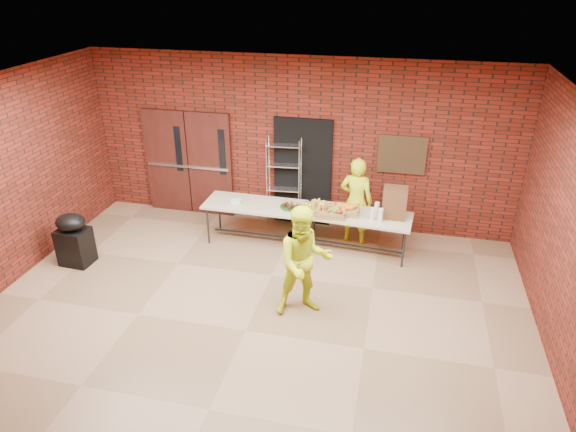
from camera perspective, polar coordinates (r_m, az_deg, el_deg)
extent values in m
cube|color=brown|center=(7.40, -4.71, -12.71)|extent=(8.00, 7.00, 0.04)
cube|color=silver|center=(5.92, -5.89, 12.39)|extent=(8.00, 7.00, 0.04)
cube|color=maroon|center=(9.64, 1.16, 8.08)|extent=(8.00, 0.04, 3.20)
cube|color=#421A13|center=(10.58, -13.22, 5.93)|extent=(0.88, 0.08, 2.10)
cube|color=#421A13|center=(10.23, -8.64, 5.62)|extent=(0.88, 0.08, 2.10)
cube|color=black|center=(10.33, -12.09, 7.30)|extent=(0.12, 0.02, 0.90)
cube|color=black|center=(9.99, -7.35, 7.02)|extent=(0.12, 0.02, 0.90)
cube|color=silver|center=(10.37, -11.07, 5.41)|extent=(1.70, 0.04, 0.05)
cube|color=black|center=(9.76, 1.64, 4.86)|extent=(1.10, 0.06, 2.10)
cube|color=#3B2817|center=(9.41, 12.54, 6.65)|extent=(0.85, 0.04, 0.70)
cube|color=tan|center=(9.22, -3.69, 1.27)|extent=(1.83, 0.79, 0.04)
cube|color=#2A2A2F|center=(9.49, -3.59, -2.03)|extent=(1.61, 0.07, 0.03)
cylinder|color=#2A2A2F|center=(9.88, -7.64, 0.48)|extent=(0.04, 0.04, 0.71)
cylinder|color=#2A2A2F|center=(9.47, 1.57, -0.47)|extent=(0.04, 0.04, 0.71)
cylinder|color=#2A2A2F|center=(9.37, -8.88, -1.10)|extent=(0.04, 0.04, 0.71)
cylinder|color=#2A2A2F|center=(8.94, 0.80, -2.19)|extent=(0.04, 0.04, 0.71)
cube|color=tan|center=(8.87, 7.78, 0.03)|extent=(1.88, 0.90, 0.04)
cube|color=#2A2A2F|center=(9.15, 7.55, -3.38)|extent=(1.62, 0.17, 0.03)
cylinder|color=#2A2A2F|center=(9.40, 2.92, -0.72)|extent=(0.04, 0.04, 0.71)
cylinder|color=#2A2A2F|center=(9.29, 12.81, -1.72)|extent=(0.04, 0.04, 0.71)
cylinder|color=#2A2A2F|center=(8.87, 2.21, -2.47)|extent=(0.04, 0.04, 0.71)
cylinder|color=#2A2A2F|center=(8.76, 12.71, -3.57)|extent=(0.04, 0.04, 0.71)
cube|color=#AF8946|center=(8.85, 3.19, 0.59)|extent=(0.47, 0.37, 0.07)
cube|color=#AF8946|center=(8.87, 6.40, 0.53)|extent=(0.46, 0.36, 0.07)
cube|color=#AF8946|center=(8.76, 4.83, 0.26)|extent=(0.49, 0.38, 0.08)
cylinder|color=#154F16|center=(9.06, 0.34, 1.04)|extent=(0.39, 0.39, 0.01)
cube|color=silver|center=(9.27, -5.78, 1.66)|extent=(0.17, 0.12, 0.06)
cube|color=brown|center=(8.79, 11.76, 1.47)|extent=(0.39, 0.35, 0.52)
cylinder|color=silver|center=(8.67, 9.34, 0.22)|extent=(0.07, 0.07, 0.22)
cylinder|color=silver|center=(8.61, 10.22, 0.04)|extent=(0.08, 0.08, 0.25)
cylinder|color=silver|center=(8.80, 9.84, 0.73)|extent=(0.08, 0.08, 0.25)
cube|color=black|center=(9.40, -22.55, -3.13)|extent=(0.53, 0.44, 0.64)
ellipsoid|color=black|center=(9.19, -23.04, -0.63)|extent=(0.52, 0.45, 0.28)
imported|color=#CDE018|center=(9.20, 7.56, 1.64)|extent=(0.64, 0.47, 1.63)
imported|color=#CDE018|center=(7.27, 1.84, -5.10)|extent=(1.00, 0.90, 1.68)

